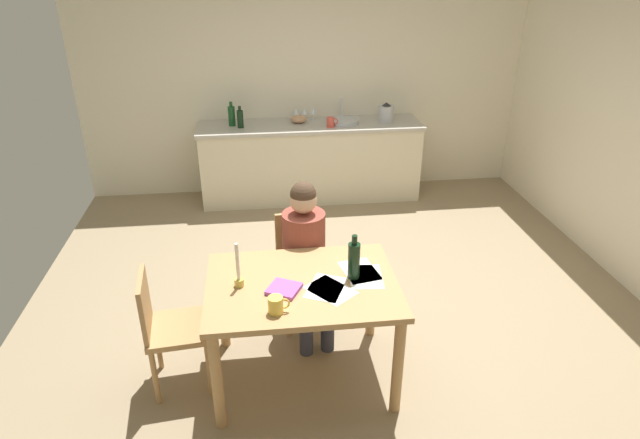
% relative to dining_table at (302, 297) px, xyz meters
% --- Properties ---
extents(ground_plane, '(5.20, 5.20, 0.04)m').
position_rel_dining_table_xyz_m(ground_plane, '(0.37, 0.82, -0.66)').
color(ground_plane, '#937F60').
extents(wall_back, '(5.20, 0.12, 2.60)m').
position_rel_dining_table_xyz_m(wall_back, '(0.37, 3.42, 0.66)').
color(wall_back, silver).
rests_on(wall_back, ground).
extents(kitchen_counter, '(2.55, 0.64, 0.90)m').
position_rel_dining_table_xyz_m(kitchen_counter, '(0.37, 3.06, -0.19)').
color(kitchen_counter, beige).
rests_on(kitchen_counter, ground).
extents(dining_table, '(1.22, 0.90, 0.75)m').
position_rel_dining_table_xyz_m(dining_table, '(0.00, 0.00, 0.00)').
color(dining_table, tan).
rests_on(dining_table, ground).
extents(chair_at_table, '(0.45, 0.45, 0.87)m').
position_rel_dining_table_xyz_m(chair_at_table, '(0.06, 0.69, -0.16)').
color(chair_at_table, tan).
rests_on(chair_at_table, ground).
extents(person_seated, '(0.38, 0.62, 1.19)m').
position_rel_dining_table_xyz_m(person_seated, '(0.08, 0.54, 0.04)').
color(person_seated, brown).
rests_on(person_seated, ground).
extents(chair_side_empty, '(0.44, 0.44, 0.85)m').
position_rel_dining_table_xyz_m(chair_side_empty, '(-0.87, 0.03, -0.17)').
color(chair_side_empty, tan).
rests_on(chair_side_empty, ground).
extents(coffee_mug, '(0.13, 0.09, 0.10)m').
position_rel_dining_table_xyz_m(coffee_mug, '(-0.18, -0.29, 0.16)').
color(coffee_mug, '#F2CC4C').
rests_on(coffee_mug, dining_table).
extents(candlestick, '(0.06, 0.06, 0.30)m').
position_rel_dining_table_xyz_m(candlestick, '(-0.40, 0.02, 0.20)').
color(candlestick, gold).
rests_on(candlestick, dining_table).
extents(book_magazine, '(0.25, 0.24, 0.03)m').
position_rel_dining_table_xyz_m(book_magazine, '(-0.12, -0.07, 0.12)').
color(book_magazine, '#A44FAF').
rests_on(book_magazine, dining_table).
extents(paper_letter, '(0.24, 0.32, 0.00)m').
position_rel_dining_table_xyz_m(paper_letter, '(0.42, 0.02, 0.11)').
color(paper_letter, white).
rests_on(paper_letter, dining_table).
extents(paper_bill, '(0.31, 0.36, 0.00)m').
position_rel_dining_table_xyz_m(paper_bill, '(0.14, -0.07, 0.11)').
color(paper_bill, white).
rests_on(paper_bill, dining_table).
extents(paper_envelope, '(0.26, 0.33, 0.00)m').
position_rel_dining_table_xyz_m(paper_envelope, '(0.39, 0.10, 0.11)').
color(paper_envelope, white).
rests_on(paper_envelope, dining_table).
extents(paper_receipt, '(0.35, 0.36, 0.00)m').
position_rel_dining_table_xyz_m(paper_receipt, '(0.17, -0.10, 0.11)').
color(paper_receipt, white).
rests_on(paper_receipt, dining_table).
extents(wine_bottle_on_table, '(0.08, 0.08, 0.31)m').
position_rel_dining_table_xyz_m(wine_bottle_on_table, '(0.34, 0.03, 0.24)').
color(wine_bottle_on_table, black).
rests_on(wine_bottle_on_table, dining_table).
extents(sink_unit, '(0.36, 0.36, 0.24)m').
position_rel_dining_table_xyz_m(sink_unit, '(0.75, 3.07, 0.28)').
color(sink_unit, '#B2B7BC').
rests_on(sink_unit, kitchen_counter).
extents(bottle_oil, '(0.08, 0.08, 0.27)m').
position_rel_dining_table_xyz_m(bottle_oil, '(-0.50, 3.10, 0.37)').
color(bottle_oil, '#194C23').
rests_on(bottle_oil, kitchen_counter).
extents(bottle_vinegar, '(0.07, 0.07, 0.24)m').
position_rel_dining_table_xyz_m(bottle_vinegar, '(-0.41, 3.01, 0.36)').
color(bottle_vinegar, black).
rests_on(bottle_vinegar, kitchen_counter).
extents(mixing_bowl, '(0.19, 0.19, 0.08)m').
position_rel_dining_table_xyz_m(mixing_bowl, '(0.25, 3.13, 0.30)').
color(mixing_bowl, tan).
rests_on(mixing_bowl, kitchen_counter).
extents(stovetop_kettle, '(0.18, 0.18, 0.22)m').
position_rel_dining_table_xyz_m(stovetop_kettle, '(1.25, 3.06, 0.36)').
color(stovetop_kettle, '#B7BABF').
rests_on(stovetop_kettle, kitchen_counter).
extents(wine_glass_near_sink, '(0.07, 0.07, 0.15)m').
position_rel_dining_table_xyz_m(wine_glass_near_sink, '(0.42, 3.21, 0.37)').
color(wine_glass_near_sink, silver).
rests_on(wine_glass_near_sink, kitchen_counter).
extents(wine_glass_by_kettle, '(0.07, 0.07, 0.15)m').
position_rel_dining_table_xyz_m(wine_glass_by_kettle, '(0.32, 3.21, 0.37)').
color(wine_glass_by_kettle, silver).
rests_on(wine_glass_by_kettle, kitchen_counter).
extents(wine_glass_back_left, '(0.07, 0.07, 0.15)m').
position_rel_dining_table_xyz_m(wine_glass_back_left, '(0.23, 3.21, 0.37)').
color(wine_glass_back_left, silver).
rests_on(wine_glass_back_left, kitchen_counter).
extents(teacup_on_counter, '(0.13, 0.09, 0.11)m').
position_rel_dining_table_xyz_m(teacup_on_counter, '(0.59, 2.91, 0.31)').
color(teacup_on_counter, '#D84C3F').
rests_on(teacup_on_counter, kitchen_counter).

